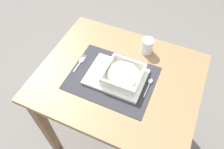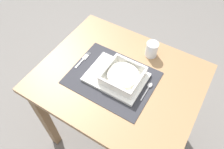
{
  "view_description": "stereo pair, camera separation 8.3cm",
  "coord_description": "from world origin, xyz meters",
  "px_view_note": "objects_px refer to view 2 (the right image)",
  "views": [
    {
      "loc": [
        0.24,
        -0.62,
        1.65
      ],
      "look_at": [
        -0.03,
        -0.03,
        0.78
      ],
      "focal_mm": 34.71,
      "sensor_mm": 36.0,
      "label": 1
    },
    {
      "loc": [
        0.31,
        -0.58,
        1.65
      ],
      "look_at": [
        -0.03,
        -0.03,
        0.78
      ],
      "focal_mm": 34.71,
      "sensor_mm": 36.0,
      "label": 2
    }
  ],
  "objects_px": {
    "dining_table": "(119,90)",
    "bread_knife": "(134,92)",
    "spoon": "(149,87)",
    "drinking_glass": "(152,50)",
    "porridge_bowl": "(123,76)",
    "fork": "(84,59)",
    "butter_knife": "(140,90)"
  },
  "relations": [
    {
      "from": "porridge_bowl",
      "to": "butter_knife",
      "type": "bearing_deg",
      "value": -5.01
    },
    {
      "from": "spoon",
      "to": "drinking_glass",
      "type": "distance_m",
      "value": 0.23
    },
    {
      "from": "dining_table",
      "to": "bread_knife",
      "type": "distance_m",
      "value": 0.18
    },
    {
      "from": "dining_table",
      "to": "bread_knife",
      "type": "bearing_deg",
      "value": -22.6
    },
    {
      "from": "fork",
      "to": "spoon",
      "type": "xyz_separation_m",
      "value": [
        0.38,
        0.02,
        0.0
      ]
    },
    {
      "from": "drinking_glass",
      "to": "spoon",
      "type": "bearing_deg",
      "value": -67.46
    },
    {
      "from": "dining_table",
      "to": "drinking_glass",
      "type": "relative_size",
      "value": 9.69
    },
    {
      "from": "dining_table",
      "to": "spoon",
      "type": "distance_m",
      "value": 0.21
    },
    {
      "from": "porridge_bowl",
      "to": "fork",
      "type": "height_order",
      "value": "porridge_bowl"
    },
    {
      "from": "butter_knife",
      "to": "dining_table",
      "type": "bearing_deg",
      "value": 166.81
    },
    {
      "from": "fork",
      "to": "spoon",
      "type": "bearing_deg",
      "value": 6.05
    },
    {
      "from": "dining_table",
      "to": "drinking_glass",
      "type": "bearing_deg",
      "value": 71.75
    },
    {
      "from": "spoon",
      "to": "bread_knife",
      "type": "xyz_separation_m",
      "value": [
        -0.05,
        -0.06,
        -0.0
      ]
    },
    {
      "from": "fork",
      "to": "drinking_glass",
      "type": "distance_m",
      "value": 0.37
    },
    {
      "from": "butter_knife",
      "to": "fork",
      "type": "bearing_deg",
      "value": 172.79
    },
    {
      "from": "fork",
      "to": "spoon",
      "type": "height_order",
      "value": "spoon"
    },
    {
      "from": "porridge_bowl",
      "to": "bread_knife",
      "type": "xyz_separation_m",
      "value": [
        0.08,
        -0.03,
        -0.03
      ]
    },
    {
      "from": "butter_knife",
      "to": "drinking_glass",
      "type": "height_order",
      "value": "drinking_glass"
    },
    {
      "from": "porridge_bowl",
      "to": "fork",
      "type": "relative_size",
      "value": 1.4
    },
    {
      "from": "spoon",
      "to": "butter_knife",
      "type": "xyz_separation_m",
      "value": [
        -0.03,
        -0.04,
        -0.0
      ]
    },
    {
      "from": "dining_table",
      "to": "drinking_glass",
      "type": "height_order",
      "value": "drinking_glass"
    },
    {
      "from": "porridge_bowl",
      "to": "spoon",
      "type": "distance_m",
      "value": 0.14
    },
    {
      "from": "dining_table",
      "to": "fork",
      "type": "height_order",
      "value": "fork"
    },
    {
      "from": "spoon",
      "to": "bread_knife",
      "type": "height_order",
      "value": "spoon"
    },
    {
      "from": "bread_knife",
      "to": "drinking_glass",
      "type": "relative_size",
      "value": 1.59
    },
    {
      "from": "butter_knife",
      "to": "bread_knife",
      "type": "relative_size",
      "value": 1.01
    },
    {
      "from": "porridge_bowl",
      "to": "drinking_glass",
      "type": "xyz_separation_m",
      "value": [
        0.05,
        0.24,
        0.0
      ]
    },
    {
      "from": "spoon",
      "to": "dining_table",
      "type": "bearing_deg",
      "value": -170.43
    },
    {
      "from": "porridge_bowl",
      "to": "fork",
      "type": "xyz_separation_m",
      "value": [
        -0.25,
        0.01,
        -0.03
      ]
    },
    {
      "from": "drinking_glass",
      "to": "bread_knife",
      "type": "bearing_deg",
      "value": -82.18
    },
    {
      "from": "bread_knife",
      "to": "drinking_glass",
      "type": "xyz_separation_m",
      "value": [
        -0.04,
        0.27,
        0.03
      ]
    },
    {
      "from": "dining_table",
      "to": "porridge_bowl",
      "type": "relative_size",
      "value": 4.55
    }
  ]
}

